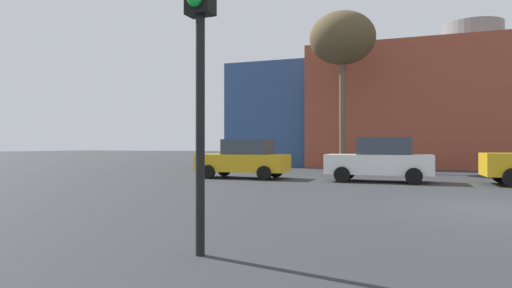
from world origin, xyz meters
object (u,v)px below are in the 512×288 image
traffic_light_near_left (199,28)px  bare_tree_1 (342,40)px  parked_car_0 (244,159)px  parked_car_1 (380,160)px

traffic_light_near_left → bare_tree_1: bearing=-173.7°
parked_car_0 → bare_tree_1: (3.45, 6.48, 6.57)m
parked_car_1 → bare_tree_1: (-2.35, 6.48, 6.54)m
parked_car_0 → bare_tree_1: 9.85m
traffic_light_near_left → parked_car_0: bearing=-157.6°
traffic_light_near_left → bare_tree_1: (-0.72, 19.10, 4.45)m
bare_tree_1 → parked_car_0: bearing=-118.0°
parked_car_1 → traffic_light_near_left: 12.90m
parked_car_0 → traffic_light_near_left: traffic_light_near_left is taller
traffic_light_near_left → bare_tree_1: size_ratio=0.45×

